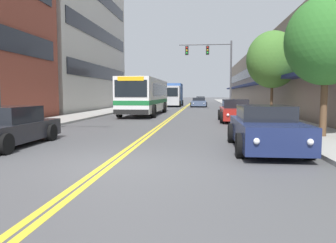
% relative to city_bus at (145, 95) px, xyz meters
% --- Properties ---
extents(ground_plane, '(240.00, 240.00, 0.00)m').
position_rel_city_bus_xyz_m(ground_plane, '(2.54, 17.52, -1.67)').
color(ground_plane, '#4C4C4F').
extents(sidewalk_left, '(2.92, 106.00, 0.13)m').
position_rel_city_bus_xyz_m(sidewalk_left, '(-4.42, 17.52, -1.61)').
color(sidewalk_left, '#9E9B96').
rests_on(sidewalk_left, ground_plane).
extents(sidewalk_right, '(2.92, 106.00, 0.13)m').
position_rel_city_bus_xyz_m(sidewalk_right, '(9.50, 17.52, -1.61)').
color(sidewalk_right, '#9E9B96').
rests_on(sidewalk_right, ground_plane).
extents(centre_line, '(0.34, 106.00, 0.01)m').
position_rel_city_bus_xyz_m(centre_line, '(2.54, 17.52, -1.67)').
color(centre_line, yellow).
rests_on(centre_line, ground_plane).
extents(storefront_row_right, '(9.10, 68.00, 7.62)m').
position_rel_city_bus_xyz_m(storefront_row_right, '(15.19, 17.52, 2.13)').
color(storefront_row_right, gray).
rests_on(storefront_row_right, ground_plane).
extents(city_bus, '(2.84, 11.10, 2.95)m').
position_rel_city_bus_xyz_m(city_bus, '(0.00, 0.00, 0.00)').
color(city_bus, silver).
rests_on(city_bus, ground_plane).
extents(car_charcoal_parked_left_near, '(2.07, 4.75, 1.33)m').
position_rel_city_bus_xyz_m(car_charcoal_parked_left_near, '(-1.72, -17.10, -1.07)').
color(car_charcoal_parked_left_near, '#232328').
rests_on(car_charcoal_parked_left_near, ground_plane).
extents(car_dark_grey_parked_left_mid, '(1.99, 4.14, 1.25)m').
position_rel_city_bus_xyz_m(car_dark_grey_parked_left_mid, '(-1.86, 12.80, -1.09)').
color(car_dark_grey_parked_left_mid, '#38383D').
rests_on(car_dark_grey_parked_left_mid, ground_plane).
extents(car_navy_parked_right_foreground, '(2.08, 4.74, 1.39)m').
position_rel_city_bus_xyz_m(car_navy_parked_right_foreground, '(6.81, -16.85, -1.02)').
color(car_navy_parked_right_foreground, '#19234C').
rests_on(car_navy_parked_right_foreground, ground_plane).
extents(car_red_parked_right_mid, '(2.01, 4.49, 1.41)m').
position_rel_city_bus_xyz_m(car_red_parked_right_mid, '(6.88, -6.37, -1.02)').
color(car_red_parked_right_mid, maroon).
rests_on(car_red_parked_right_mid, ground_plane).
extents(car_slate_blue_moving_lead, '(2.19, 4.73, 1.25)m').
position_rel_city_bus_xyz_m(car_slate_blue_moving_lead, '(4.29, 17.12, -1.08)').
color(car_slate_blue_moving_lead, '#475675').
rests_on(car_slate_blue_moving_lead, ground_plane).
extents(car_silver_moving_second, '(1.97, 4.64, 1.28)m').
position_rel_city_bus_xyz_m(car_silver_moving_second, '(4.39, 32.16, -1.08)').
color(car_silver_moving_second, '#B7B7BC').
rests_on(car_silver_moving_second, ground_plane).
extents(box_truck, '(2.67, 7.06, 3.20)m').
position_rel_city_bus_xyz_m(box_truck, '(0.60, 18.58, -0.02)').
color(box_truck, '#B7B7BC').
rests_on(box_truck, ground_plane).
extents(traffic_signal_mast, '(5.56, 0.38, 7.29)m').
position_rel_city_bus_xyz_m(traffic_signal_mast, '(5.97, 7.91, 3.47)').
color(traffic_signal_mast, '#47474C').
rests_on(traffic_signal_mast, ground_plane).
extents(street_lamp_left_near, '(2.74, 0.28, 7.18)m').
position_rel_city_bus_xyz_m(street_lamp_left_near, '(-2.33, -15.85, 2.70)').
color(street_lamp_left_near, '#47474C').
rests_on(street_lamp_left_near, ground_plane).
extents(street_tree_right_near, '(3.05, 3.05, 5.30)m').
position_rel_city_bus_xyz_m(street_tree_right_near, '(9.45, -14.26, 2.07)').
color(street_tree_right_near, brown).
rests_on(street_tree_right_near, sidewalk_right).
extents(street_tree_right_mid, '(3.72, 3.72, 6.13)m').
position_rel_city_bus_xyz_m(street_tree_right_mid, '(9.81, -2.86, 2.53)').
color(street_tree_right_mid, brown).
rests_on(street_tree_right_mid, sidewalk_right).
extents(fire_hydrant, '(0.30, 0.22, 0.84)m').
position_rel_city_bus_xyz_m(fire_hydrant, '(8.49, -10.83, -1.13)').
color(fire_hydrant, red).
rests_on(fire_hydrant, sidewalk_right).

